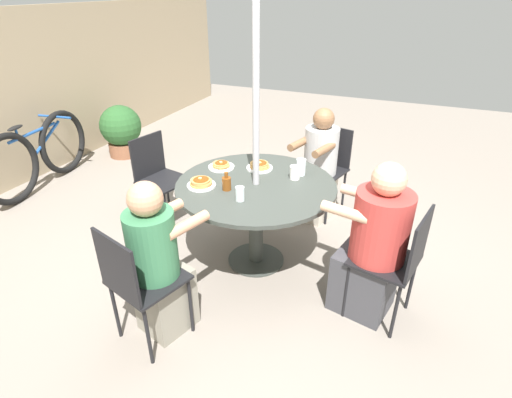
# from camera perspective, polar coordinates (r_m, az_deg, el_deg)

# --- Properties ---
(ground_plane) EXTENTS (12.00, 12.00, 0.00)m
(ground_plane) POSITION_cam_1_polar(r_m,az_deg,el_deg) (3.50, 0.00, -8.69)
(ground_plane) COLOR gray
(patio_table) EXTENTS (1.26, 1.26, 0.74)m
(patio_table) POSITION_cam_1_polar(r_m,az_deg,el_deg) (3.16, 0.00, 0.36)
(patio_table) COLOR #383D38
(patio_table) RESTS_ON ground
(umbrella_pole) EXTENTS (0.05, 0.05, 2.49)m
(umbrella_pole) POSITION_cam_1_polar(r_m,az_deg,el_deg) (2.92, 0.00, 11.18)
(umbrella_pole) COLOR #ADADB2
(umbrella_pole) RESTS_ON ground
(patio_chair_north) EXTENTS (0.50, 0.50, 0.87)m
(patio_chair_north) POSITION_cam_1_polar(r_m,az_deg,el_deg) (4.08, 10.07, 4.91)
(patio_chair_north) COLOR black
(patio_chair_north) RESTS_ON ground
(diner_north) EXTENTS (0.54, 0.43, 1.11)m
(diner_north) POSITION_cam_1_polar(r_m,az_deg,el_deg) (3.94, 8.88, 4.18)
(diner_north) COLOR beige
(diner_north) RESTS_ON ground
(patio_chair_east) EXTENTS (0.48, 0.48, 0.87)m
(patio_chair_east) POSITION_cam_1_polar(r_m,az_deg,el_deg) (3.91, -13.81, 3.48)
(patio_chair_east) COLOR black
(patio_chair_east) RESTS_ON ground
(patio_chair_south) EXTENTS (0.50, 0.50, 0.87)m
(patio_chair_south) POSITION_cam_1_polar(r_m,az_deg,el_deg) (2.59, -16.61, -11.00)
(patio_chair_south) COLOR black
(patio_chair_south) RESTS_ON ground
(diner_south) EXTENTS (0.53, 0.42, 1.12)m
(diner_south) POSITION_cam_1_polar(r_m,az_deg,el_deg) (2.65, -13.75, -9.20)
(diner_south) COLOR gray
(diner_south) RESTS_ON ground
(patio_chair_west) EXTENTS (0.48, 0.48, 0.87)m
(patio_chair_west) POSITION_cam_1_polar(r_m,az_deg,el_deg) (2.81, 19.49, -7.99)
(patio_chair_west) COLOR black
(patio_chair_west) RESTS_ON ground
(diner_west) EXTENTS (0.46, 0.57, 1.16)m
(diner_west) POSITION_cam_1_polar(r_m,az_deg,el_deg) (2.84, 16.34, -6.77)
(diner_west) COLOR #3D3D42
(diner_west) RESTS_ON ground
(pancake_plate_a) EXTENTS (0.22, 0.22, 0.07)m
(pancake_plate_a) POSITION_cam_1_polar(r_m,az_deg,el_deg) (3.09, -7.84, 2.25)
(pancake_plate_a) COLOR white
(pancake_plate_a) RESTS_ON patio_table
(pancake_plate_b) EXTENTS (0.22, 0.22, 0.06)m
(pancake_plate_b) POSITION_cam_1_polar(r_m,az_deg,el_deg) (3.39, -5.00, 4.76)
(pancake_plate_b) COLOR white
(pancake_plate_b) RESTS_ON patio_table
(pancake_plate_c) EXTENTS (0.22, 0.22, 0.06)m
(pancake_plate_c) POSITION_cam_1_polar(r_m,az_deg,el_deg) (3.36, 0.51, 4.70)
(pancake_plate_c) COLOR white
(pancake_plate_c) RESTS_ON patio_table
(syrup_bottle) EXTENTS (0.09, 0.07, 0.14)m
(syrup_bottle) POSITION_cam_1_polar(r_m,az_deg,el_deg) (3.00, -4.21, 2.30)
(syrup_bottle) COLOR brown
(syrup_bottle) RESTS_ON patio_table
(coffee_cup) EXTENTS (0.08, 0.08, 0.11)m
(coffee_cup) POSITION_cam_1_polar(r_m,az_deg,el_deg) (3.18, 5.58, 3.79)
(coffee_cup) COLOR white
(coffee_cup) RESTS_ON patio_table
(drinking_glass_a) EXTENTS (0.06, 0.06, 0.10)m
(drinking_glass_a) POSITION_cam_1_polar(r_m,az_deg,el_deg) (2.84, -2.25, 0.74)
(drinking_glass_a) COLOR silver
(drinking_glass_a) RESTS_ON patio_table
(drinking_glass_b) EXTENTS (0.08, 0.08, 0.13)m
(drinking_glass_b) POSITION_cam_1_polar(r_m,az_deg,el_deg) (3.25, 6.44, 4.55)
(drinking_glass_b) COLOR silver
(drinking_glass_b) RESTS_ON patio_table
(bicycle) EXTENTS (1.62, 0.44, 0.79)m
(bicycle) POSITION_cam_1_polar(r_m,az_deg,el_deg) (5.22, -28.62, 5.66)
(bicycle) COLOR black
(bicycle) RESTS_ON ground
(potted_shrub) EXTENTS (0.55, 0.55, 0.70)m
(potted_shrub) POSITION_cam_1_polar(r_m,az_deg,el_deg) (5.79, -18.71, 9.41)
(potted_shrub) COLOR brown
(potted_shrub) RESTS_ON ground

